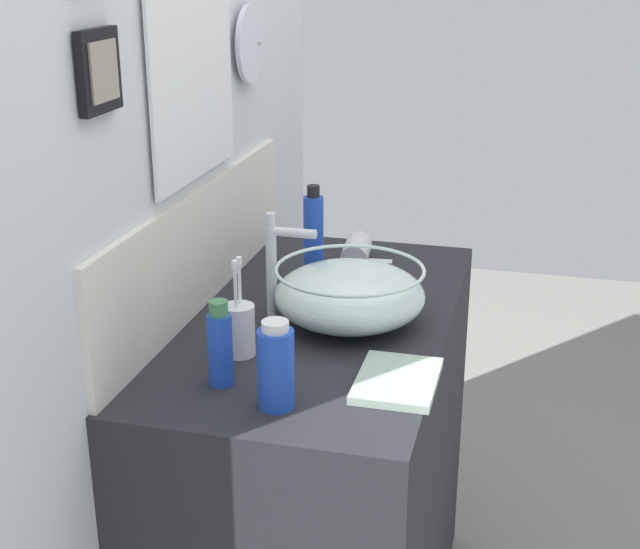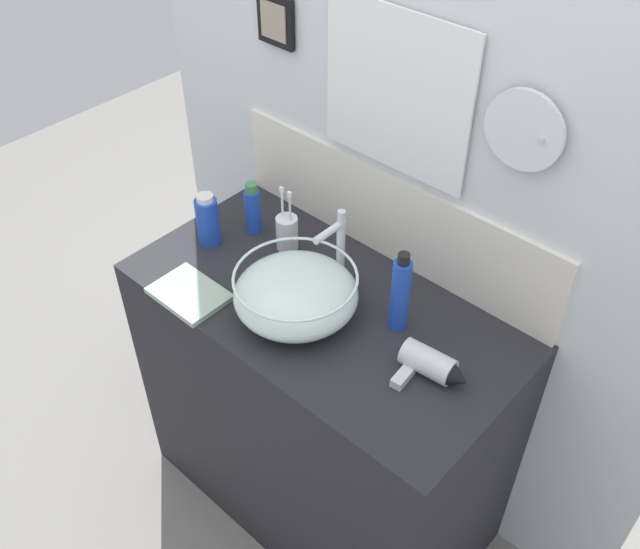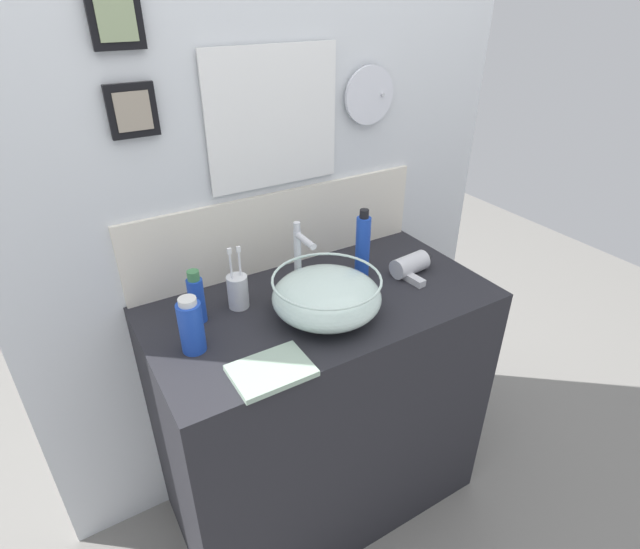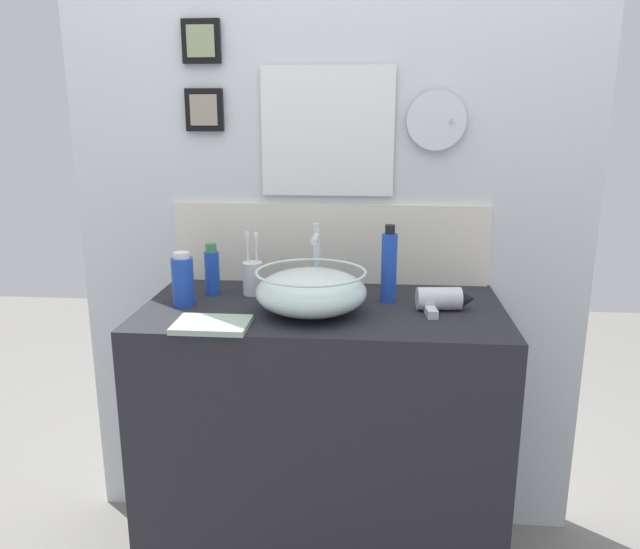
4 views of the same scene
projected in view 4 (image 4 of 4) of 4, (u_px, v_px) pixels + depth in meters
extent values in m
cube|color=#232328|center=(323.00, 443.00, 2.03)|extent=(1.10, 0.57, 0.94)
cube|color=silver|center=(331.00, 217.00, 2.16)|extent=(1.78, 0.06, 2.33)
cube|color=silver|center=(330.00, 244.00, 2.15)|extent=(1.08, 0.02, 0.27)
cube|color=white|center=(328.00, 132.00, 2.05)|extent=(0.38, 0.01, 0.36)
cube|color=white|center=(327.00, 132.00, 2.05)|extent=(0.44, 0.01, 0.42)
cylinder|color=silver|center=(436.00, 120.00, 2.00)|extent=(0.19, 0.01, 0.19)
cylinder|color=silver|center=(451.00, 120.00, 2.01)|extent=(0.01, 0.06, 0.01)
cube|color=black|center=(201.00, 41.00, 2.01)|extent=(0.13, 0.02, 0.14)
cube|color=gray|center=(200.00, 41.00, 2.00)|extent=(0.09, 0.01, 0.10)
cube|color=black|center=(204.00, 110.00, 2.06)|extent=(0.13, 0.02, 0.14)
cube|color=gray|center=(204.00, 110.00, 2.06)|extent=(0.09, 0.01, 0.10)
ellipsoid|color=silver|center=(311.00, 292.00, 1.83)|extent=(0.33, 0.33, 0.13)
torus|color=silver|center=(311.00, 272.00, 1.81)|extent=(0.33, 0.33, 0.01)
torus|color=#B2B7BC|center=(311.00, 312.00, 1.84)|extent=(0.12, 0.12, 0.01)
cylinder|color=silver|center=(317.00, 265.00, 1.99)|extent=(0.02, 0.02, 0.21)
cylinder|color=silver|center=(315.00, 239.00, 1.92)|extent=(0.02, 0.10, 0.02)
cylinder|color=silver|center=(317.00, 228.00, 1.96)|extent=(0.02, 0.02, 0.03)
cylinder|color=silver|center=(439.00, 299.00, 1.87)|extent=(0.14, 0.08, 0.07)
cone|color=black|center=(467.00, 299.00, 1.87)|extent=(0.05, 0.06, 0.06)
cube|color=silver|center=(431.00, 311.00, 1.82)|extent=(0.04, 0.09, 0.02)
cylinder|color=silver|center=(253.00, 278.00, 2.02)|extent=(0.06, 0.06, 0.11)
cylinder|color=white|center=(257.00, 266.00, 2.01)|extent=(0.01, 0.01, 0.18)
cube|color=white|center=(256.00, 235.00, 1.99)|extent=(0.01, 0.01, 0.02)
cylinder|color=white|center=(248.00, 265.00, 2.01)|extent=(0.01, 0.01, 0.18)
cube|color=white|center=(247.00, 235.00, 1.99)|extent=(0.01, 0.01, 0.02)
cylinder|color=blue|center=(389.00, 268.00, 1.93)|extent=(0.05, 0.05, 0.22)
cylinder|color=black|center=(390.00, 229.00, 1.90)|extent=(0.03, 0.03, 0.03)
cylinder|color=blue|center=(183.00, 282.00, 1.90)|extent=(0.07, 0.07, 0.15)
cylinder|color=silver|center=(181.00, 255.00, 1.88)|extent=(0.05, 0.05, 0.02)
cylinder|color=blue|center=(212.00, 273.00, 2.02)|extent=(0.05, 0.05, 0.14)
cylinder|color=#3F7F4C|center=(211.00, 248.00, 2.00)|extent=(0.03, 0.03, 0.03)
cube|color=#99B29E|center=(212.00, 325.00, 1.72)|extent=(0.21, 0.15, 0.02)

